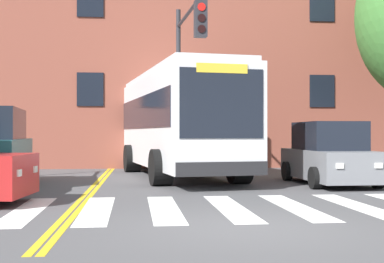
% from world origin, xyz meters
% --- Properties ---
extents(ground_plane, '(120.00, 120.00, 0.00)m').
position_xyz_m(ground_plane, '(0.00, 0.00, 0.00)').
color(ground_plane, '#4C4C4F').
extents(crosswalk, '(12.54, 4.17, 0.01)m').
position_xyz_m(crosswalk, '(0.76, 2.25, 0.00)').
color(crosswalk, white).
rests_on(crosswalk, ground).
extents(lane_line_yellow_inner, '(0.12, 36.00, 0.01)m').
position_xyz_m(lane_line_yellow_inner, '(-3.05, 16.25, 0.00)').
color(lane_line_yellow_inner, gold).
rests_on(lane_line_yellow_inner, ground).
extents(lane_line_yellow_outer, '(0.12, 36.00, 0.01)m').
position_xyz_m(lane_line_yellow_outer, '(-2.89, 16.25, 0.00)').
color(lane_line_yellow_outer, gold).
rests_on(lane_line_yellow_outer, ground).
extents(city_bus, '(4.17, 10.75, 3.55)m').
position_xyz_m(city_bus, '(-0.50, 10.20, 1.93)').
color(city_bus, white).
rests_on(city_bus, ground).
extents(car_grey_far_lane, '(2.04, 4.24, 1.83)m').
position_xyz_m(car_grey_far_lane, '(3.79, 6.87, 0.84)').
color(car_grey_far_lane, slate).
rests_on(car_grey_far_lane, ground).
extents(car_black_behind_bus, '(2.22, 4.27, 1.84)m').
position_xyz_m(car_black_behind_bus, '(-1.12, 21.16, 0.83)').
color(car_black_behind_bus, black).
rests_on(car_black_behind_bus, ground).
extents(traffic_light_overhead, '(0.61, 4.26, 5.80)m').
position_xyz_m(traffic_light_overhead, '(-0.28, 8.51, 3.87)').
color(traffic_light_overhead, '#28282D').
rests_on(traffic_light_overhead, ground).
extents(building_facade, '(37.28, 6.64, 13.30)m').
position_xyz_m(building_facade, '(1.13, 17.46, 6.66)').
color(building_facade, brown).
rests_on(building_facade, ground).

